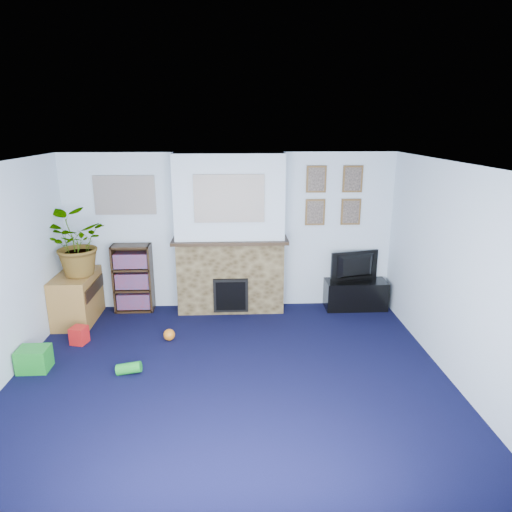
{
  "coord_description": "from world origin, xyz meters",
  "views": [
    {
      "loc": [
        0.09,
        -4.58,
        2.79
      ],
      "look_at": [
        0.33,
        0.83,
        1.22
      ],
      "focal_mm": 32.0,
      "sensor_mm": 36.0,
      "label": 1
    }
  ],
  "objects_px": {
    "tv_stand": "(355,294)",
    "sideboard": "(77,298)",
    "bookshelf": "(133,279)",
    "television": "(357,267)"
  },
  "relations": [
    {
      "from": "tv_stand",
      "to": "sideboard",
      "type": "bearing_deg",
      "value": -176.18
    },
    {
      "from": "tv_stand",
      "to": "bookshelf",
      "type": "bearing_deg",
      "value": 178.73
    },
    {
      "from": "bookshelf",
      "to": "sideboard",
      "type": "bearing_deg",
      "value": -154.52
    },
    {
      "from": "tv_stand",
      "to": "television",
      "type": "xyz_separation_m",
      "value": [
        -0.0,
        0.02,
        0.45
      ]
    },
    {
      "from": "bookshelf",
      "to": "sideboard",
      "type": "relative_size",
      "value": 1.15
    },
    {
      "from": "television",
      "to": "bookshelf",
      "type": "xyz_separation_m",
      "value": [
        -3.44,
        0.06,
        -0.17
      ]
    },
    {
      "from": "tv_stand",
      "to": "television",
      "type": "bearing_deg",
      "value": 90.0
    },
    {
      "from": "television",
      "to": "sideboard",
      "type": "bearing_deg",
      "value": -9.9
    },
    {
      "from": "tv_stand",
      "to": "bookshelf",
      "type": "distance_m",
      "value": 3.45
    },
    {
      "from": "tv_stand",
      "to": "bookshelf",
      "type": "relative_size",
      "value": 0.9
    }
  ]
}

